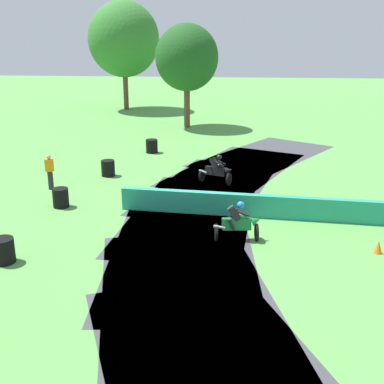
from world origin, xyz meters
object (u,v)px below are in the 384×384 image
at_px(tire_stack_mid_b, 61,198).
at_px(track_marshal, 50,172).
at_px(tire_stack_far, 3,251).
at_px(motorcycle_chase_green, 239,222).
at_px(traffic_cone, 378,247).
at_px(tire_stack_near, 152,146).
at_px(tire_stack_mid_a, 108,168).
at_px(motorcycle_lead_black, 217,170).

relative_size(tire_stack_mid_b, track_marshal, 0.49).
bearing_deg(tire_stack_far, motorcycle_chase_green, 18.26).
distance_m(track_marshal, traffic_cone, 14.34).
relative_size(tire_stack_near, traffic_cone, 1.82).
height_order(tire_stack_near, track_marshal, track_marshal).
bearing_deg(track_marshal, traffic_cone, -23.57).
bearing_deg(tire_stack_mid_a, motorcycle_lead_black, -8.07).
relative_size(motorcycle_lead_black, traffic_cone, 3.88).
bearing_deg(motorcycle_chase_green, tire_stack_far, -161.74).
relative_size(tire_stack_mid_a, traffic_cone, 1.82).
height_order(motorcycle_lead_black, track_marshal, track_marshal).
relative_size(tire_stack_far, traffic_cone, 1.82).
relative_size(track_marshal, traffic_cone, 3.70).
height_order(tire_stack_far, track_marshal, track_marshal).
distance_m(motorcycle_lead_black, tire_stack_mid_a, 5.55).
relative_size(tire_stack_mid_a, track_marshal, 0.49).
bearing_deg(track_marshal, motorcycle_lead_black, 11.96).
xyz_separation_m(tire_stack_far, traffic_cone, (11.92, 1.73, -0.18)).
xyz_separation_m(tire_stack_mid_a, tire_stack_mid_b, (-0.80, -4.67, 0.00)).
relative_size(tire_stack_far, track_marshal, 0.49).
bearing_deg(traffic_cone, tire_stack_mid_a, 143.76).
distance_m(tire_stack_mid_b, tire_stack_far, 5.16).
xyz_separation_m(tire_stack_mid_a, tire_stack_far, (-0.85, -9.84, 0.00)).
distance_m(motorcycle_chase_green, tire_stack_far, 7.75).
xyz_separation_m(tire_stack_mid_b, traffic_cone, (11.86, -3.44, -0.18)).
distance_m(tire_stack_near, track_marshal, 8.22).
bearing_deg(tire_stack_far, tire_stack_near, 81.55).
height_order(motorcycle_lead_black, motorcycle_chase_green, motorcycle_lead_black).
relative_size(motorcycle_chase_green, traffic_cone, 3.81).
bearing_deg(track_marshal, tire_stack_mid_b, -61.01).
relative_size(motorcycle_lead_black, tire_stack_mid_b, 2.13).
bearing_deg(tire_stack_mid_a, tire_stack_mid_b, -99.75).
distance_m(motorcycle_lead_black, motorcycle_chase_green, 6.71).
relative_size(motorcycle_lead_black, tire_stack_far, 2.13).
xyz_separation_m(track_marshal, traffic_cone, (13.14, -5.73, -0.60)).
height_order(motorcycle_chase_green, traffic_cone, motorcycle_chase_green).
bearing_deg(tire_stack_near, tire_stack_far, -98.45).
distance_m(motorcycle_chase_green, traffic_cone, 4.64).
height_order(track_marshal, traffic_cone, track_marshal).
height_order(motorcycle_lead_black, tire_stack_near, motorcycle_lead_black).
relative_size(tire_stack_near, track_marshal, 0.49).
distance_m(tire_stack_mid_b, traffic_cone, 12.35).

